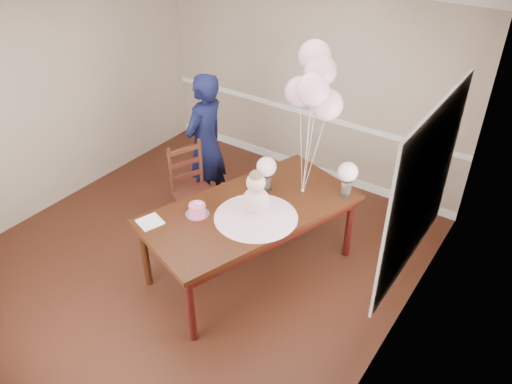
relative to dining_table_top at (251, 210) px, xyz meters
name	(u,v)px	position (x,y,z in m)	size (l,w,h in m)	color
floor	(191,261)	(-0.63, -0.30, -0.80)	(4.50, 5.00, 0.00)	black
ceiling	(168,18)	(-0.63, -0.30, 1.90)	(4.50, 5.00, 0.02)	white
wall_back	(307,81)	(-0.63, 2.20, 0.55)	(4.50, 0.02, 2.70)	tan
wall_left	(41,105)	(-2.88, -0.30, 0.55)	(0.02, 5.00, 2.70)	tan
wall_right	(399,240)	(1.62, -0.30, 0.55)	(0.02, 5.00, 2.70)	tan
chair_rail_trim	(305,113)	(-0.63, 2.19, 0.10)	(4.50, 0.02, 0.07)	white
baseboard_trim	(302,165)	(-0.63, 2.19, -0.74)	(4.50, 0.02, 0.12)	white
window_frame	(423,189)	(1.60, 0.20, 0.75)	(0.02, 1.66, 1.56)	white
window_blinds	(421,188)	(1.58, 0.20, 0.75)	(0.01, 1.50, 1.40)	silver
dining_table_top	(251,210)	(0.00, 0.00, 0.00)	(1.11, 2.22, 0.06)	black
table_apron	(251,216)	(0.00, 0.00, -0.08)	(1.00, 2.11, 0.11)	black
table_leg_fl	(145,255)	(-0.76, -0.82, -0.42)	(0.08, 0.08, 0.78)	black
table_leg_fr	(191,309)	(0.12, -1.11, -0.42)	(0.08, 0.08, 0.78)	black
table_leg_bl	(295,190)	(-0.12, 1.11, -0.42)	(0.08, 0.08, 0.78)	black
table_leg_br	(349,227)	(0.76, 0.82, -0.42)	(0.08, 0.08, 0.78)	black
baby_skirt	(256,212)	(0.14, -0.11, 0.08)	(0.84, 0.84, 0.11)	#FFBBD2
baby_torso	(256,201)	(0.14, -0.11, 0.23)	(0.27, 0.27, 0.27)	#FFA1C2
baby_head	(256,182)	(0.14, -0.11, 0.44)	(0.19, 0.19, 0.19)	beige
baby_hair	(256,177)	(0.14, -0.11, 0.50)	(0.13, 0.13, 0.13)	brown
cake_platter	(198,214)	(-0.37, -0.40, 0.03)	(0.24, 0.24, 0.01)	silver
birthday_cake	(197,209)	(-0.37, -0.40, 0.09)	(0.17, 0.17, 0.11)	#FF5096
cake_flower_a	(197,203)	(-0.37, -0.40, 0.16)	(0.03, 0.03, 0.03)	white
cake_flower_b	(200,204)	(-0.33, -0.39, 0.16)	(0.03, 0.03, 0.03)	white
rose_vase_near	(266,183)	(-0.05, 0.37, 0.12)	(0.11, 0.11, 0.18)	silver
roses_near	(266,167)	(-0.05, 0.37, 0.32)	(0.21, 0.21, 0.21)	#F9D0E0
rose_vase_far	(346,188)	(0.70, 0.76, 0.12)	(0.11, 0.11, 0.18)	white
roses_far	(348,172)	(0.70, 0.76, 0.32)	(0.21, 0.21, 0.21)	#FFD5DE
napkin	(150,222)	(-0.67, -0.77, 0.03)	(0.22, 0.22, 0.01)	white
balloon_weight	(302,192)	(0.30, 0.54, 0.04)	(0.04, 0.04, 0.02)	silver
balloon_a	(301,92)	(0.19, 0.58, 1.14)	(0.31, 0.31, 0.31)	#DE9DBA
balloon_b	(313,89)	(0.39, 0.46, 1.25)	(0.31, 0.31, 0.31)	#FFB4CA
balloon_c	(320,71)	(0.35, 0.64, 1.36)	(0.31, 0.31, 0.31)	#D899A5
balloon_d	(315,56)	(0.26, 0.70, 1.47)	(0.31, 0.31, 0.31)	#D999B3
balloon_e	(327,104)	(0.48, 0.57, 1.08)	(0.31, 0.31, 0.31)	#FAB1C3
balloon_ribbon_a	(301,151)	(0.25, 0.56, 0.50)	(0.00, 0.00, 0.93)	silver
balloon_ribbon_b	(307,152)	(0.34, 0.50, 0.56)	(0.00, 0.00, 1.04)	white
balloon_ribbon_c	(310,143)	(0.33, 0.59, 0.62)	(0.00, 0.00, 1.15)	white
balloon_ribbon_d	(308,136)	(0.28, 0.62, 0.67)	(0.00, 0.00, 1.26)	white
balloon_ribbon_e	(313,158)	(0.39, 0.56, 0.48)	(0.00, 0.00, 0.88)	white
dining_chair_seat	(196,197)	(-0.93, 0.20, -0.32)	(0.48, 0.48, 0.05)	#34120E
chair_leg_fl	(176,211)	(-1.19, 0.09, -0.57)	(0.04, 0.04, 0.47)	#36170E
chair_leg_fr	(191,228)	(-0.83, -0.05, -0.57)	(0.04, 0.04, 0.47)	black
chair_leg_bl	(204,201)	(-1.04, 0.46, -0.57)	(0.04, 0.04, 0.47)	#39210F
chair_leg_br	(220,217)	(-0.68, 0.31, -0.57)	(0.04, 0.04, 0.47)	#3C2110
chair_back_post_l	(171,171)	(-1.21, 0.10, 0.00)	(0.04, 0.04, 0.61)	#361B0E
chair_back_post_r	(201,162)	(-1.06, 0.46, 0.00)	(0.04, 0.04, 0.61)	#3C1F10
chair_slat_low	(187,176)	(-1.13, 0.28, -0.13)	(0.03, 0.43, 0.05)	#3C1610
chair_slat_mid	(186,163)	(-1.13, 0.28, 0.04)	(0.03, 0.43, 0.05)	#3D1410
chair_slat_top	(184,150)	(-1.13, 0.28, 0.21)	(0.03, 0.43, 0.05)	#3B1C10
woman	(205,144)	(-1.17, 0.70, 0.09)	(0.65, 0.44, 1.80)	black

